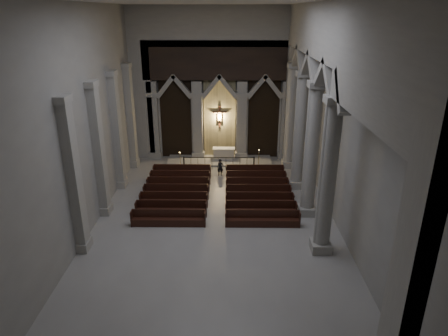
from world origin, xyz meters
name	(u,v)px	position (x,y,z in m)	size (l,w,h in m)	color
room	(214,94)	(0.00, 0.00, 7.60)	(24.00, 24.10, 12.00)	#A09D98
sanctuary_wall	(219,78)	(0.00, 11.54, 6.62)	(14.00, 0.77, 12.00)	#A8A59D
right_arcade	(318,85)	(5.50, 1.33, 7.83)	(1.00, 24.00, 12.00)	#A8A59D
left_pilasters	(109,142)	(-6.75, 3.50, 3.91)	(0.60, 13.00, 8.03)	#A8A59D
sanctuary_step	(219,160)	(0.00, 10.60, 0.07)	(8.50, 2.60, 0.15)	#A8A59D
altar	(224,153)	(0.35, 10.81, 0.62)	(1.83, 0.73, 0.93)	beige
altar_rail	(219,161)	(0.00, 8.67, 0.72)	(5.51, 0.09, 1.08)	black
candle_stand_left	(180,164)	(-3.04, 8.99, 0.36)	(0.23, 0.23, 1.33)	olive
candle_stand_right	(259,162)	(3.12, 9.29, 0.40)	(0.25, 0.25, 1.47)	olive
pews	(217,194)	(0.00, 3.61, 0.31)	(9.68, 7.67, 0.95)	black
worshipper	(220,167)	(0.13, 7.57, 0.64)	(0.47, 0.31, 1.28)	black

